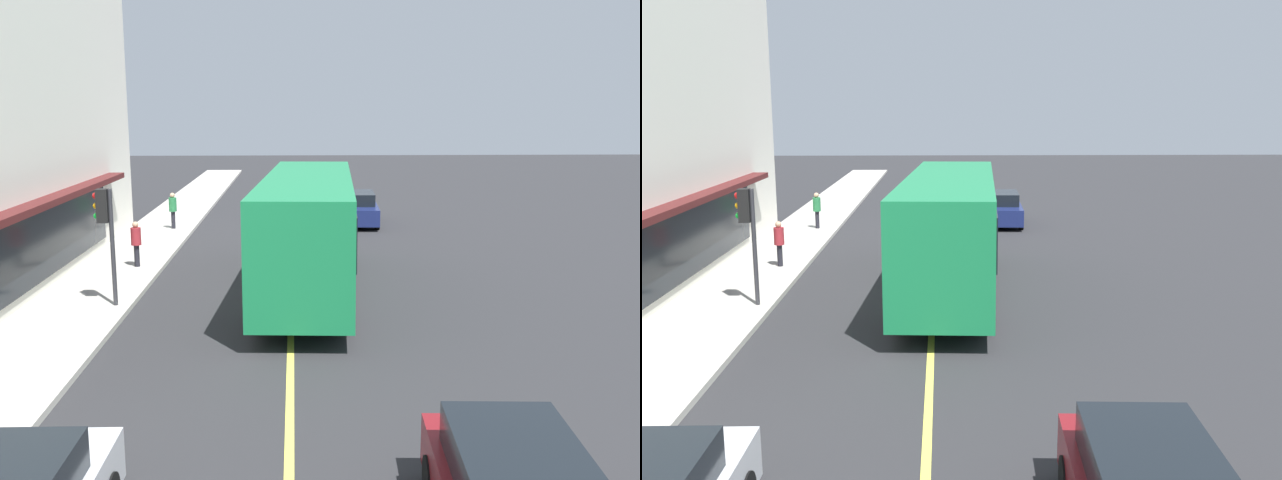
% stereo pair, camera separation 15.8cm
% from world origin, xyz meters
% --- Properties ---
extents(ground, '(120.00, 120.00, 0.00)m').
position_xyz_m(ground, '(0.00, 0.00, 0.00)').
color(ground, '#28282B').
extents(sidewalk, '(80.00, 2.92, 0.15)m').
position_xyz_m(sidewalk, '(0.00, 5.85, 0.07)').
color(sidewalk, '#B2ADA3').
rests_on(sidewalk, ground).
extents(lane_centre_stripe, '(36.00, 0.16, 0.01)m').
position_xyz_m(lane_centre_stripe, '(0.00, 0.00, 0.00)').
color(lane_centre_stripe, '#D8D14C').
rests_on(lane_centre_stripe, ground).
extents(bus, '(11.26, 3.15, 3.50)m').
position_xyz_m(bus, '(0.65, -0.52, 1.99)').
color(bus, '#197F47').
rests_on(bus, ground).
extents(traffic_light, '(0.30, 0.52, 3.20)m').
position_xyz_m(traffic_light, '(-1.08, 4.97, 2.53)').
color(traffic_light, '#2D2D33').
rests_on(traffic_light, sidewalk).
extents(car_navy, '(4.38, 2.02, 1.52)m').
position_xyz_m(car_navy, '(12.80, -3.11, 0.74)').
color(car_navy, navy).
rests_on(car_navy, ground).
extents(pedestrian_at_corner, '(0.34, 0.34, 1.55)m').
position_xyz_m(pedestrian_at_corner, '(3.60, 5.25, 1.07)').
color(pedestrian_at_corner, black).
rests_on(pedestrian_at_corner, sidewalk).
extents(pedestrian_near_storefront, '(0.34, 0.34, 1.60)m').
position_xyz_m(pedestrian_near_storefront, '(11.07, 5.29, 1.10)').
color(pedestrian_near_storefront, black).
rests_on(pedestrian_near_storefront, sidewalk).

